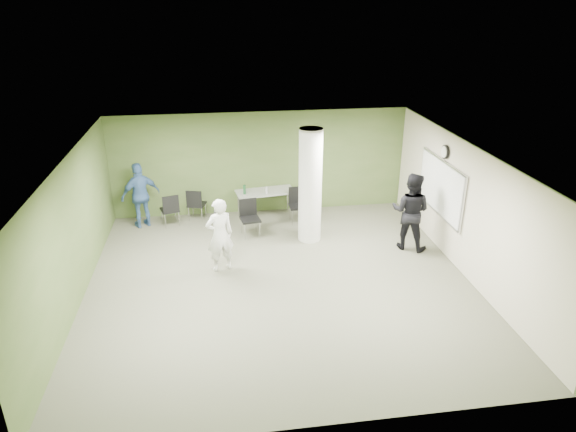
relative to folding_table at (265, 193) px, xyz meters
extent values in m
plane|color=#595B48|center=(-0.06, -3.54, -0.69)|extent=(8.00, 8.00, 0.00)
plane|color=white|center=(-0.06, -3.54, 2.11)|extent=(8.00, 8.00, 0.00)
cube|color=#455C2B|center=(-0.06, 0.46, 0.71)|extent=(8.00, 2.80, 0.02)
cube|color=#455C2B|center=(-4.06, -3.54, 0.71)|extent=(0.02, 8.00, 2.80)
cube|color=beige|center=(3.94, -3.54, 0.71)|extent=(0.02, 8.00, 2.80)
cylinder|color=silver|center=(0.94, -1.54, 0.71)|extent=(0.56, 0.56, 2.80)
cube|color=silver|center=(3.87, -2.34, 0.81)|extent=(0.04, 2.30, 1.30)
cube|color=white|center=(3.84, -2.34, 0.81)|extent=(0.02, 2.20, 1.20)
cylinder|color=black|center=(3.87, -2.34, 1.66)|extent=(0.05, 0.32, 0.32)
cylinder|color=white|center=(3.84, -2.34, 1.66)|extent=(0.02, 0.26, 0.26)
cube|color=gray|center=(0.01, 0.01, 0.03)|extent=(1.65, 0.91, 0.04)
cylinder|color=silver|center=(-0.64, -0.37, -0.34)|extent=(0.04, 0.04, 0.70)
cylinder|color=silver|center=(0.75, -0.16, -0.34)|extent=(0.04, 0.04, 0.70)
cylinder|color=silver|center=(-0.72, 0.17, -0.34)|extent=(0.04, 0.04, 0.70)
cylinder|color=silver|center=(0.67, 0.38, -0.34)|extent=(0.04, 0.04, 0.70)
cylinder|color=#194D24|center=(-0.56, -0.13, 0.17)|extent=(0.07, 0.07, 0.25)
cylinder|color=#B2B2B7|center=(0.02, -0.17, 0.14)|extent=(0.06, 0.06, 0.18)
cylinder|color=#4C4C4C|center=(-1.28, -0.06, -0.56)|extent=(0.24, 0.24, 0.28)
cube|color=black|center=(-2.53, -0.19, -0.26)|extent=(0.55, 0.55, 0.05)
cube|color=black|center=(-2.47, -0.38, -0.02)|extent=(0.41, 0.16, 0.43)
cylinder|color=silver|center=(-2.41, 0.04, -0.49)|extent=(0.02, 0.02, 0.41)
cylinder|color=silver|center=(-2.76, -0.06, -0.49)|extent=(0.02, 0.02, 0.41)
cylinder|color=silver|center=(-2.30, -0.31, -0.49)|extent=(0.02, 0.02, 0.41)
cylinder|color=silver|center=(-2.65, -0.41, -0.49)|extent=(0.02, 0.02, 0.41)
cube|color=black|center=(-1.84, 0.11, -0.27)|extent=(0.54, 0.54, 0.05)
cube|color=black|center=(-1.89, -0.09, -0.03)|extent=(0.41, 0.15, 0.43)
cylinder|color=silver|center=(-1.61, 0.23, -0.49)|extent=(0.02, 0.02, 0.41)
cylinder|color=silver|center=(-1.96, 0.33, -0.49)|extent=(0.02, 0.02, 0.41)
cylinder|color=silver|center=(-1.72, -0.12, -0.49)|extent=(0.02, 0.02, 0.41)
cylinder|color=silver|center=(-2.06, -0.02, -0.49)|extent=(0.02, 0.02, 0.41)
cube|color=black|center=(-0.50, -1.16, -0.24)|extent=(0.53, 0.53, 0.05)
cube|color=black|center=(-0.53, -0.96, 0.01)|extent=(0.44, 0.11, 0.45)
cylinder|color=silver|center=(-0.65, -1.38, -0.48)|extent=(0.02, 0.02, 0.43)
cylinder|color=silver|center=(-0.28, -1.32, -0.48)|extent=(0.02, 0.02, 0.43)
cylinder|color=silver|center=(-0.72, -1.01, -0.48)|extent=(0.02, 0.02, 0.43)
cylinder|color=silver|center=(-0.34, -0.94, -0.48)|extent=(0.02, 0.02, 0.43)
cube|color=black|center=(0.83, -0.49, -0.24)|extent=(0.47, 0.47, 0.05)
cube|color=black|center=(0.82, -0.28, 0.01)|extent=(0.44, 0.05, 0.45)
cylinder|color=silver|center=(0.64, -0.68, -0.48)|extent=(0.02, 0.02, 0.43)
cylinder|color=silver|center=(1.02, -0.68, -0.48)|extent=(0.02, 0.02, 0.43)
cylinder|color=silver|center=(0.63, -0.30, -0.48)|extent=(0.02, 0.02, 0.43)
cylinder|color=silver|center=(1.02, -0.30, -0.48)|extent=(0.02, 0.02, 0.43)
imported|color=silver|center=(-1.27, -2.80, 0.14)|extent=(0.70, 0.57, 1.67)
imported|color=black|center=(3.19, -2.35, 0.24)|extent=(1.15, 1.09, 1.87)
imported|color=#3B5E92|center=(-3.23, -0.14, 0.17)|extent=(1.09, 0.83, 1.72)
camera|label=1|loc=(-1.26, -12.89, 4.89)|focal=32.00mm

